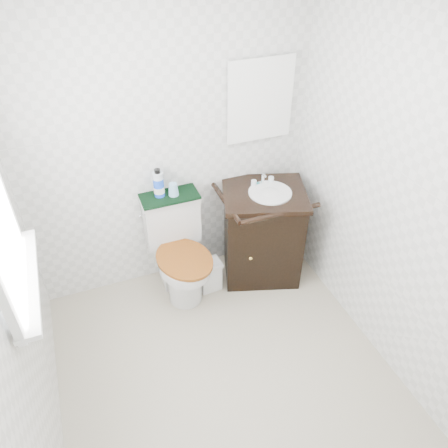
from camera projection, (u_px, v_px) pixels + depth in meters
floor at (228, 378)px, 3.01m from camera, size 2.40×2.40×0.00m
wall_back at (168, 146)px, 3.17m from camera, size 2.40×0.00×2.40m
wall_left at (3, 301)px, 1.97m from camera, size 0.00×2.40×2.40m
wall_right at (401, 201)px, 2.60m from camera, size 0.00×2.40×2.40m
mirror at (260, 100)px, 3.21m from camera, size 0.50×0.02×0.60m
toilet at (178, 254)px, 3.49m from camera, size 0.49×0.68×0.83m
vanity at (262, 231)px, 3.61m from camera, size 0.78×0.72×0.92m
trash_bin at (210, 275)px, 3.61m from camera, size 0.20×0.16×0.28m
towel at (169, 196)px, 3.30m from camera, size 0.44×0.22×0.02m
mouthwash_bottle at (159, 184)px, 3.23m from camera, size 0.08×0.08×0.23m
cup at (173, 189)px, 3.27m from camera, size 0.08×0.08×0.10m
soap_bar at (257, 184)px, 3.45m from camera, size 0.07×0.04×0.02m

